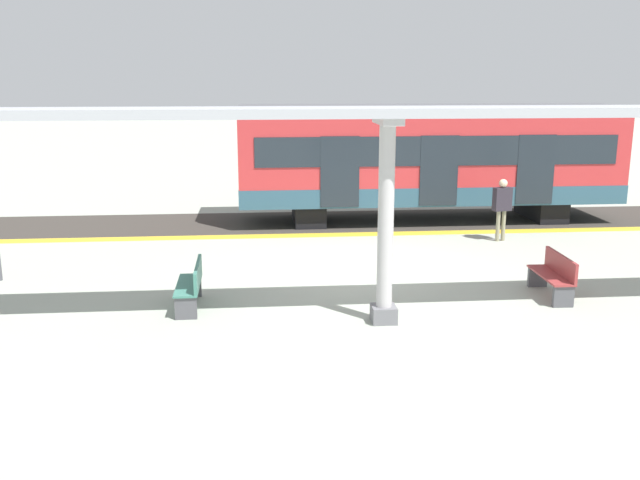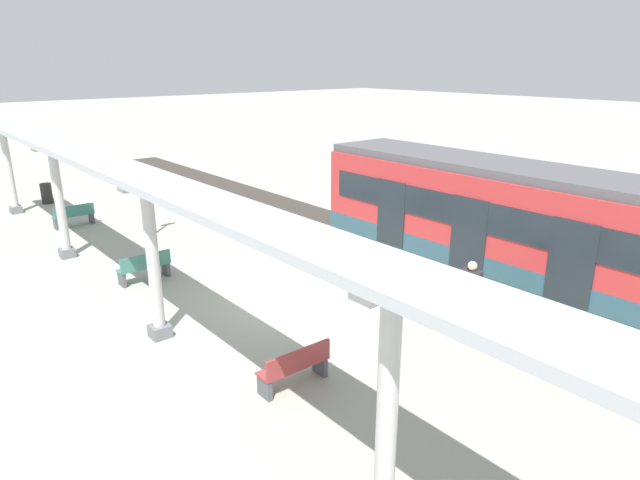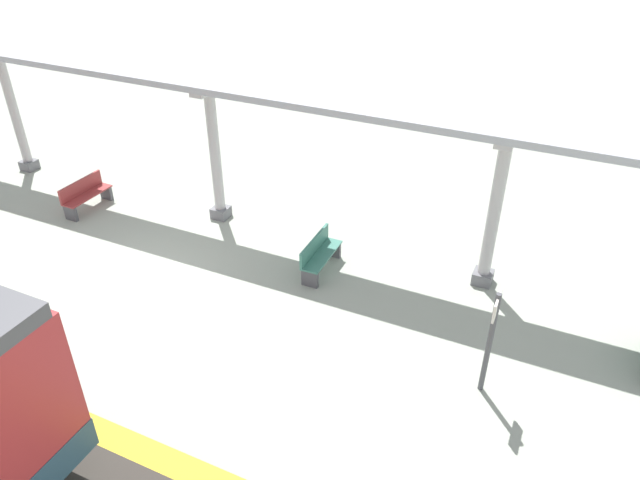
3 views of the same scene
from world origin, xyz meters
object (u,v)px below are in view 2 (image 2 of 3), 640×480
(platform_info_sign, at_px, (152,199))
(bench_mid_platform, at_px, (295,367))
(canopy_pillar_second, at_px, (60,202))
(bench_near_end, at_px, (145,267))
(bench_far_end, at_px, (74,215))
(canopy_pillar_nearest, at_px, (9,170))
(canopy_pillar_third, at_px, (153,262))
(canopy_pillar_fourth, at_px, (387,413))
(trash_bin, at_px, (47,193))
(train_near_carriage, at_px, (497,221))
(passenger_waiting_near_edge, at_px, (471,286))

(platform_info_sign, bearing_deg, bench_mid_platform, 79.39)
(canopy_pillar_second, bearing_deg, bench_mid_platform, 96.22)
(canopy_pillar_second, height_order, bench_near_end, canopy_pillar_second)
(canopy_pillar_second, relative_size, bench_far_end, 2.41)
(canopy_pillar_nearest, relative_size, canopy_pillar_third, 1.00)
(canopy_pillar_fourth, xyz_separation_m, trash_bin, (-1.50, -22.45, -1.40))
(train_near_carriage, distance_m, canopy_pillar_nearest, 19.41)
(canopy_pillar_nearest, xyz_separation_m, platform_info_sign, (-3.33, 6.48, -0.52))
(canopy_pillar_second, xyz_separation_m, bench_mid_platform, (-1.18, 10.80, -1.41))
(bench_mid_platform, xyz_separation_m, trash_bin, (-0.32, -18.94, 0.01))
(platform_info_sign, distance_m, passenger_waiting_near_edge, 12.36)
(bench_far_end, distance_m, passenger_waiting_near_edge, 15.63)
(train_near_carriage, height_order, canopy_pillar_fourth, canopy_pillar_fourth)
(canopy_pillar_second, relative_size, canopy_pillar_third, 1.00)
(canopy_pillar_fourth, distance_m, platform_info_sign, 15.38)
(bench_mid_platform, distance_m, passenger_waiting_near_edge, 4.87)
(canopy_pillar_nearest, height_order, trash_bin, canopy_pillar_nearest)
(canopy_pillar_third, relative_size, bench_near_end, 2.42)
(train_near_carriage, distance_m, platform_info_sign, 12.13)
(bench_far_end, relative_size, platform_info_sign, 0.69)
(platform_info_sign, bearing_deg, train_near_carriage, 117.44)
(canopy_pillar_nearest, bearing_deg, trash_bin, -147.26)
(platform_info_sign, bearing_deg, canopy_pillar_fourth, 77.49)
(canopy_pillar_nearest, bearing_deg, train_near_carriage, 117.34)
(canopy_pillar_nearest, distance_m, bench_mid_platform, 18.07)
(canopy_pillar_nearest, xyz_separation_m, passenger_waiting_near_edge, (-5.97, 18.56, -0.81))
(canopy_pillar_third, bearing_deg, passenger_waiting_near_edge, 144.62)
(canopy_pillar_second, bearing_deg, trash_bin, -100.43)
(canopy_pillar_fourth, distance_m, passenger_waiting_near_edge, 6.70)
(canopy_pillar_nearest, bearing_deg, canopy_pillar_fourth, 90.00)
(canopy_pillar_third, relative_size, bench_far_end, 2.41)
(canopy_pillar_third, xyz_separation_m, bench_mid_platform, (-1.18, 3.66, -1.41))
(passenger_waiting_near_edge, bearing_deg, canopy_pillar_nearest, -72.15)
(bench_far_end, bearing_deg, canopy_pillar_third, 83.04)
(canopy_pillar_third, relative_size, platform_info_sign, 1.66)
(bench_near_end, bearing_deg, train_near_carriage, 140.42)
(bench_near_end, bearing_deg, trash_bin, -91.75)
(canopy_pillar_fourth, distance_m, bench_near_end, 10.83)
(canopy_pillar_second, relative_size, passenger_waiting_near_edge, 2.18)
(bench_near_end, bearing_deg, canopy_pillar_nearest, -83.99)
(train_near_carriage, xyz_separation_m, bench_mid_platform, (7.74, 0.73, -1.38))
(bench_near_end, bearing_deg, canopy_pillar_second, -72.66)
(bench_far_end, bearing_deg, bench_near_end, 88.69)
(train_near_carriage, bearing_deg, passenger_waiting_near_edge, 24.04)
(passenger_waiting_near_edge, bearing_deg, trash_bin, -77.08)
(canopy_pillar_fourth, bearing_deg, trash_bin, -93.81)
(canopy_pillar_fourth, bearing_deg, bench_near_end, -96.08)
(bench_near_end, relative_size, bench_mid_platform, 1.00)
(canopy_pillar_third, xyz_separation_m, bench_near_end, (-1.14, -3.50, -1.41))
(canopy_pillar_third, xyz_separation_m, platform_info_sign, (-3.33, -7.83, -0.52))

